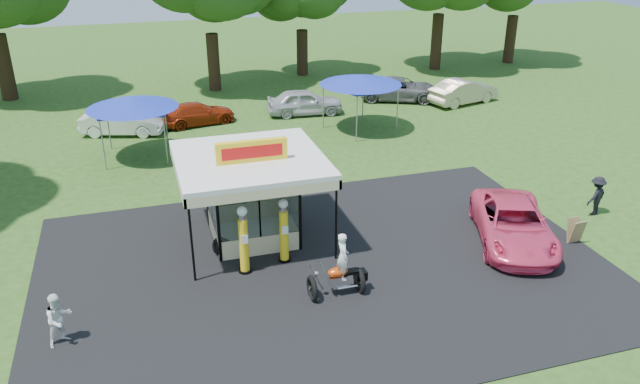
{
  "coord_description": "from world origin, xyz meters",
  "views": [
    {
      "loc": [
        -5.82,
        -16.33,
        11.64
      ],
      "look_at": [
        0.42,
        4.0,
        2.05
      ],
      "focal_mm": 35.0,
      "sensor_mm": 36.0,
      "label": 1
    }
  ],
  "objects_px": {
    "spectator_west": "(59,319)",
    "bg_car_e": "(463,91)",
    "gas_station_kiosk": "(251,196)",
    "bg_car_a": "(122,122)",
    "kiosk_car": "(242,203)",
    "bg_car_b": "(197,114)",
    "bg_car_d": "(401,89)",
    "pink_sedan": "(513,224)",
    "a_frame_sign": "(575,231)",
    "bg_car_c": "(305,102)",
    "tent_west": "(132,103)",
    "spectator_east_a": "(596,196)",
    "gas_pump_right": "(284,232)",
    "gas_pump_left": "(244,242)",
    "tent_east": "(361,80)",
    "motorcycle": "(340,270)"
  },
  "relations": [
    {
      "from": "gas_pump_right",
      "to": "bg_car_e",
      "type": "height_order",
      "value": "gas_pump_right"
    },
    {
      "from": "spectator_west",
      "to": "tent_east",
      "type": "relative_size",
      "value": 0.36
    },
    {
      "from": "gas_pump_right",
      "to": "kiosk_car",
      "type": "distance_m",
      "value": 4.45
    },
    {
      "from": "gas_station_kiosk",
      "to": "bg_car_a",
      "type": "height_order",
      "value": "gas_station_kiosk"
    },
    {
      "from": "kiosk_car",
      "to": "spectator_west",
      "type": "bearing_deg",
      "value": 136.31
    },
    {
      "from": "bg_car_d",
      "to": "kiosk_car",
      "type": "bearing_deg",
      "value": 160.39
    },
    {
      "from": "gas_pump_right",
      "to": "tent_east",
      "type": "distance_m",
      "value": 15.58
    },
    {
      "from": "pink_sedan",
      "to": "spectator_west",
      "type": "bearing_deg",
      "value": -153.48
    },
    {
      "from": "pink_sedan",
      "to": "bg_car_a",
      "type": "distance_m",
      "value": 22.58
    },
    {
      "from": "a_frame_sign",
      "to": "bg_car_e",
      "type": "relative_size",
      "value": 0.2
    },
    {
      "from": "gas_pump_left",
      "to": "bg_car_d",
      "type": "bearing_deg",
      "value": 52.89
    },
    {
      "from": "bg_car_a",
      "to": "bg_car_d",
      "type": "bearing_deg",
      "value": -67.12
    },
    {
      "from": "gas_pump_left",
      "to": "spectator_west",
      "type": "bearing_deg",
      "value": -158.56
    },
    {
      "from": "tent_east",
      "to": "spectator_east_a",
      "type": "bearing_deg",
      "value": -67.51
    },
    {
      "from": "motorcycle",
      "to": "pink_sedan",
      "type": "height_order",
      "value": "motorcycle"
    },
    {
      "from": "gas_pump_left",
      "to": "bg_car_e",
      "type": "bearing_deg",
      "value": 43.3
    },
    {
      "from": "pink_sedan",
      "to": "tent_east",
      "type": "xyz_separation_m",
      "value": [
        -0.84,
        14.52,
        2.16
      ]
    },
    {
      "from": "bg_car_b",
      "to": "bg_car_c",
      "type": "distance_m",
      "value": 6.68
    },
    {
      "from": "kiosk_car",
      "to": "spectator_east_a",
      "type": "bearing_deg",
      "value": -107.17
    },
    {
      "from": "gas_station_kiosk",
      "to": "tent_east",
      "type": "xyz_separation_m",
      "value": [
        8.59,
        11.21,
        1.16
      ]
    },
    {
      "from": "bg_car_d",
      "to": "bg_car_e",
      "type": "relative_size",
      "value": 1.11
    },
    {
      "from": "a_frame_sign",
      "to": "spectator_east_a",
      "type": "relative_size",
      "value": 0.59
    },
    {
      "from": "pink_sedan",
      "to": "bg_car_a",
      "type": "relative_size",
      "value": 1.22
    },
    {
      "from": "motorcycle",
      "to": "a_frame_sign",
      "type": "height_order",
      "value": "motorcycle"
    },
    {
      "from": "bg_car_b",
      "to": "bg_car_e",
      "type": "distance_m",
      "value": 17.4
    },
    {
      "from": "kiosk_car",
      "to": "bg_car_b",
      "type": "distance_m",
      "value": 12.82
    },
    {
      "from": "bg_car_a",
      "to": "tent_west",
      "type": "distance_m",
      "value": 4.56
    },
    {
      "from": "bg_car_a",
      "to": "tent_west",
      "type": "relative_size",
      "value": 1.01
    },
    {
      "from": "gas_station_kiosk",
      "to": "pink_sedan",
      "type": "distance_m",
      "value": 10.04
    },
    {
      "from": "kiosk_car",
      "to": "spectator_west",
      "type": "relative_size",
      "value": 1.69
    },
    {
      "from": "a_frame_sign",
      "to": "spectator_west",
      "type": "height_order",
      "value": "spectator_west"
    },
    {
      "from": "spectator_east_a",
      "to": "tent_east",
      "type": "bearing_deg",
      "value": -88.34
    },
    {
      "from": "pink_sedan",
      "to": "spectator_west",
      "type": "height_order",
      "value": "spectator_west"
    },
    {
      "from": "gas_station_kiosk",
      "to": "spectator_west",
      "type": "xyz_separation_m",
      "value": [
        -6.68,
        -4.78,
        -0.95
      ]
    },
    {
      "from": "gas_pump_right",
      "to": "bg_car_b",
      "type": "bearing_deg",
      "value": 93.54
    },
    {
      "from": "spectator_west",
      "to": "spectator_east_a",
      "type": "bearing_deg",
      "value": -26.26
    },
    {
      "from": "pink_sedan",
      "to": "gas_station_kiosk",
      "type": "bearing_deg",
      "value": -178.06
    },
    {
      "from": "gas_station_kiosk",
      "to": "bg_car_c",
      "type": "bearing_deg",
      "value": 67.15
    },
    {
      "from": "bg_car_b",
      "to": "bg_car_e",
      "type": "bearing_deg",
      "value": -103.48
    },
    {
      "from": "motorcycle",
      "to": "bg_car_d",
      "type": "bearing_deg",
      "value": 61.47
    },
    {
      "from": "bg_car_d",
      "to": "pink_sedan",
      "type": "bearing_deg",
      "value": -167.53
    },
    {
      "from": "pink_sedan",
      "to": "spectator_east_a",
      "type": "distance_m",
      "value": 4.84
    },
    {
      "from": "bg_car_b",
      "to": "tent_west",
      "type": "distance_m",
      "value": 6.28
    },
    {
      "from": "spectator_west",
      "to": "bg_car_e",
      "type": "relative_size",
      "value": 0.34
    },
    {
      "from": "spectator_east_a",
      "to": "tent_west",
      "type": "height_order",
      "value": "tent_west"
    },
    {
      "from": "spectator_east_a",
      "to": "bg_car_a",
      "type": "xyz_separation_m",
      "value": [
        -18.74,
        16.53,
        -0.08
      ]
    },
    {
      "from": "gas_pump_right",
      "to": "pink_sedan",
      "type": "distance_m",
      "value": 8.79
    },
    {
      "from": "bg_car_b",
      "to": "bg_car_d",
      "type": "bearing_deg",
      "value": -95.9
    },
    {
      "from": "bg_car_a",
      "to": "bg_car_c",
      "type": "height_order",
      "value": "bg_car_c"
    },
    {
      "from": "spectator_west",
      "to": "gas_pump_left",
      "type": "bearing_deg",
      "value": -12.01
    }
  ]
}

